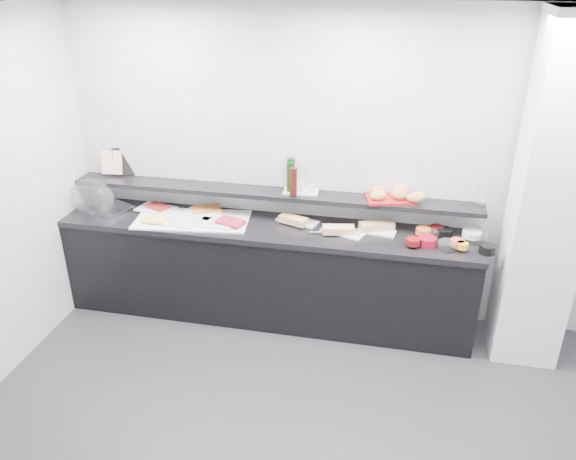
% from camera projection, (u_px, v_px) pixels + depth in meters
% --- Properties ---
extents(back_wall, '(5.00, 0.02, 2.70)m').
position_uv_depth(back_wall, '(353.00, 170.00, 4.76)').
color(back_wall, silver).
rests_on(back_wall, ground).
extents(ceiling, '(5.00, 5.00, 0.00)m').
position_uv_depth(ceiling, '(320.00, 26.00, 2.41)').
color(ceiling, white).
rests_on(ceiling, back_wall).
extents(column, '(0.50, 0.50, 2.70)m').
position_uv_depth(column, '(550.00, 200.00, 4.17)').
color(column, white).
rests_on(column, ground).
extents(buffet_cabinet, '(3.60, 0.60, 0.85)m').
position_uv_depth(buffet_cabinet, '(267.00, 273.00, 5.03)').
color(buffet_cabinet, black).
rests_on(buffet_cabinet, ground).
extents(counter_top, '(3.62, 0.62, 0.05)m').
position_uv_depth(counter_top, '(266.00, 228.00, 4.83)').
color(counter_top, black).
rests_on(counter_top, buffet_cabinet).
extents(wall_shelf, '(3.60, 0.25, 0.04)m').
position_uv_depth(wall_shelf, '(270.00, 193.00, 4.88)').
color(wall_shelf, black).
rests_on(wall_shelf, back_wall).
extents(cloche_base, '(0.53, 0.45, 0.04)m').
position_uv_depth(cloche_base, '(106.00, 207.00, 5.13)').
color(cloche_base, '#A9AAB0').
rests_on(cloche_base, counter_top).
extents(cloche_dome, '(0.50, 0.38, 0.34)m').
position_uv_depth(cloche_dome, '(92.00, 197.00, 5.08)').
color(cloche_dome, silver).
rests_on(cloche_dome, cloche_base).
extents(linen_runner, '(1.04, 0.59, 0.01)m').
position_uv_depth(linen_runner, '(192.00, 220.00, 4.91)').
color(linen_runner, white).
rests_on(linen_runner, counter_top).
extents(platter_meat_a, '(0.37, 0.29, 0.01)m').
position_uv_depth(platter_meat_a, '(156.00, 209.00, 5.09)').
color(platter_meat_a, white).
rests_on(platter_meat_a, linen_runner).
extents(food_meat_a, '(0.24, 0.20, 0.02)m').
position_uv_depth(food_meat_a, '(158.00, 206.00, 5.09)').
color(food_meat_a, maroon).
rests_on(food_meat_a, platter_meat_a).
extents(platter_salmon, '(0.37, 0.31, 0.01)m').
position_uv_depth(platter_salmon, '(200.00, 213.00, 5.00)').
color(platter_salmon, white).
rests_on(platter_salmon, linen_runner).
extents(food_salmon, '(0.29, 0.25, 0.02)m').
position_uv_depth(food_salmon, '(207.00, 209.00, 5.05)').
color(food_salmon, '#CB6929').
rests_on(food_salmon, platter_salmon).
extents(platter_cheese, '(0.33, 0.25, 0.01)m').
position_uv_depth(platter_cheese, '(179.00, 222.00, 4.83)').
color(platter_cheese, white).
rests_on(platter_cheese, linen_runner).
extents(food_cheese, '(0.21, 0.14, 0.02)m').
position_uv_depth(food_cheese, '(155.00, 219.00, 4.84)').
color(food_cheese, '#FFF663').
rests_on(food_cheese, platter_cheese).
extents(platter_meat_b, '(0.32, 0.22, 0.01)m').
position_uv_depth(platter_meat_b, '(216.00, 224.00, 4.81)').
color(platter_meat_b, white).
rests_on(platter_meat_b, linen_runner).
extents(food_meat_b, '(0.26, 0.21, 0.02)m').
position_uv_depth(food_meat_b, '(230.00, 222.00, 4.80)').
color(food_meat_b, maroon).
rests_on(food_meat_b, platter_meat_b).
extents(sandwich_plate_left, '(0.39, 0.26, 0.01)m').
position_uv_depth(sandwich_plate_left, '(298.00, 221.00, 4.89)').
color(sandwich_plate_left, white).
rests_on(sandwich_plate_left, counter_top).
extents(sandwich_food_left, '(0.27, 0.17, 0.06)m').
position_uv_depth(sandwich_food_left, '(293.00, 220.00, 4.82)').
color(sandwich_food_left, tan).
rests_on(sandwich_food_left, sandwich_plate_left).
extents(tongs_left, '(0.15, 0.07, 0.01)m').
position_uv_depth(tongs_left, '(290.00, 222.00, 4.85)').
color(tongs_left, '#A9ACB0').
rests_on(tongs_left, sandwich_plate_left).
extents(sandwich_plate_mid, '(0.39, 0.27, 0.01)m').
position_uv_depth(sandwich_plate_mid, '(343.00, 232.00, 4.69)').
color(sandwich_plate_mid, silver).
rests_on(sandwich_plate_mid, counter_top).
extents(sandwich_food_mid, '(0.28, 0.15, 0.06)m').
position_uv_depth(sandwich_food_mid, '(338.00, 230.00, 4.65)').
color(sandwich_food_mid, '#DFAB75').
rests_on(sandwich_food_mid, sandwich_plate_mid).
extents(tongs_mid, '(0.16, 0.04, 0.01)m').
position_uv_depth(tongs_mid, '(319.00, 232.00, 4.66)').
color(tongs_mid, silver).
rests_on(tongs_mid, sandwich_plate_mid).
extents(sandwich_plate_right, '(0.33, 0.18, 0.01)m').
position_uv_depth(sandwich_plate_right, '(377.00, 232.00, 4.70)').
color(sandwich_plate_right, white).
rests_on(sandwich_plate_right, counter_top).
extents(sandwich_food_right, '(0.31, 0.22, 0.06)m').
position_uv_depth(sandwich_food_right, '(377.00, 226.00, 4.72)').
color(sandwich_food_right, tan).
rests_on(sandwich_food_right, sandwich_plate_right).
extents(tongs_right, '(0.15, 0.06, 0.01)m').
position_uv_depth(tongs_right, '(358.00, 229.00, 4.72)').
color(tongs_right, silver).
rests_on(tongs_right, sandwich_plate_right).
extents(bowl_glass_fruit, '(0.19, 0.19, 0.07)m').
position_uv_depth(bowl_glass_fruit, '(429.00, 233.00, 4.61)').
color(bowl_glass_fruit, white).
rests_on(bowl_glass_fruit, counter_top).
extents(fill_glass_fruit, '(0.15, 0.15, 0.05)m').
position_uv_depth(fill_glass_fruit, '(423.00, 231.00, 4.61)').
color(fill_glass_fruit, orange).
rests_on(fill_glass_fruit, bowl_glass_fruit).
extents(bowl_black_jam, '(0.16, 0.16, 0.07)m').
position_uv_depth(bowl_black_jam, '(444.00, 233.00, 4.62)').
color(bowl_black_jam, black).
rests_on(bowl_black_jam, counter_top).
extents(fill_black_jam, '(0.13, 0.13, 0.05)m').
position_uv_depth(fill_black_jam, '(436.00, 229.00, 4.65)').
color(fill_black_jam, '#560C0C').
rests_on(fill_black_jam, bowl_black_jam).
extents(bowl_glass_cream, '(0.18, 0.18, 0.07)m').
position_uv_depth(bowl_glass_cream, '(478.00, 238.00, 4.53)').
color(bowl_glass_cream, white).
rests_on(bowl_glass_cream, counter_top).
extents(fill_glass_cream, '(0.20, 0.20, 0.05)m').
position_uv_depth(fill_glass_cream, '(472.00, 234.00, 4.57)').
color(fill_glass_cream, white).
rests_on(fill_glass_cream, bowl_glass_cream).
extents(bowl_red_jam, '(0.19, 0.19, 0.07)m').
position_uv_depth(bowl_red_jam, '(428.00, 242.00, 4.47)').
color(bowl_red_jam, maroon).
rests_on(bowl_red_jam, counter_top).
extents(fill_red_jam, '(0.15, 0.15, 0.05)m').
position_uv_depth(fill_red_jam, '(413.00, 242.00, 4.44)').
color(fill_red_jam, '#620E0E').
rests_on(fill_red_jam, bowl_red_jam).
extents(bowl_glass_salmon, '(0.18, 0.18, 0.07)m').
position_uv_depth(bowl_glass_salmon, '(448.00, 246.00, 4.41)').
color(bowl_glass_salmon, white).
rests_on(bowl_glass_salmon, counter_top).
extents(fill_glass_salmon, '(0.13, 0.13, 0.05)m').
position_uv_depth(fill_glass_salmon, '(458.00, 243.00, 4.43)').
color(fill_glass_salmon, '#E45337').
rests_on(fill_glass_salmon, bowl_glass_salmon).
extents(bowl_black_fruit, '(0.14, 0.14, 0.07)m').
position_uv_depth(bowl_black_fruit, '(488.00, 249.00, 4.36)').
color(bowl_black_fruit, black).
rests_on(bowl_black_fruit, counter_top).
extents(fill_black_fruit, '(0.11, 0.11, 0.05)m').
position_uv_depth(fill_black_fruit, '(462.00, 246.00, 4.38)').
color(fill_black_fruit, orange).
rests_on(fill_black_fruit, bowl_black_fruit).
extents(framed_print, '(0.22, 0.15, 0.26)m').
position_uv_depth(framed_print, '(125.00, 161.00, 5.19)').
color(framed_print, black).
rests_on(framed_print, wall_shelf).
extents(print_art, '(0.20, 0.07, 0.22)m').
position_uv_depth(print_art, '(112.00, 162.00, 5.16)').
color(print_art, beige).
rests_on(print_art, framed_print).
extents(condiment_tray, '(0.31, 0.21, 0.01)m').
position_uv_depth(condiment_tray, '(301.00, 191.00, 4.85)').
color(condiment_tray, silver).
rests_on(condiment_tray, wall_shelf).
extents(bottle_green_a, '(0.08, 0.08, 0.26)m').
position_uv_depth(bottle_green_a, '(290.00, 177.00, 4.79)').
color(bottle_green_a, black).
rests_on(bottle_green_a, condiment_tray).
extents(bottle_brown, '(0.07, 0.07, 0.24)m').
position_uv_depth(bottle_brown, '(293.00, 181.00, 4.71)').
color(bottle_brown, '#321209').
rests_on(bottle_brown, condiment_tray).
extents(bottle_green_b, '(0.09, 0.09, 0.28)m').
position_uv_depth(bottle_green_b, '(291.00, 174.00, 4.83)').
color(bottle_green_b, '#0E3611').
rests_on(bottle_green_b, condiment_tray).
extents(bottle_hot, '(0.06, 0.06, 0.18)m').
position_uv_depth(bottle_hot, '(292.00, 182.00, 4.78)').
color(bottle_hot, red).
rests_on(bottle_hot, condiment_tray).
extents(shaker_salt, '(0.03, 0.03, 0.07)m').
position_uv_depth(shaker_salt, '(302.00, 188.00, 4.81)').
color(shaker_salt, silver).
rests_on(shaker_salt, condiment_tray).
extents(shaker_pepper, '(0.03, 0.03, 0.07)m').
position_uv_depth(shaker_pepper, '(313.00, 188.00, 4.81)').
color(shaker_pepper, white).
rests_on(shaker_pepper, condiment_tray).
extents(bread_tray, '(0.45, 0.36, 0.02)m').
position_uv_depth(bread_tray, '(390.00, 198.00, 4.70)').
color(bread_tray, '#AC1219').
rests_on(bread_tray, wall_shelf).
extents(bread_roll_nw, '(0.14, 0.09, 0.08)m').
position_uv_depth(bread_roll_nw, '(378.00, 191.00, 4.72)').
color(bread_roll_nw, '#C47B4A').
rests_on(bread_roll_nw, bread_tray).
extents(bread_roll_n, '(0.16, 0.13, 0.08)m').
position_uv_depth(bread_roll_n, '(400.00, 190.00, 4.73)').
color(bread_roll_n, gold).
rests_on(bread_roll_n, bread_tray).
extents(bread_roll_ne, '(0.16, 0.13, 0.08)m').
position_uv_depth(bread_roll_ne, '(403.00, 191.00, 4.70)').
color(bread_roll_ne, '#CC7F4E').
rests_on(bread_roll_ne, bread_tray).
extents(bread_roll_sw, '(0.16, 0.13, 0.08)m').
position_uv_depth(bread_roll_sw, '(378.00, 195.00, 4.62)').
color(bread_roll_sw, gold).
rests_on(bread_roll_sw, bread_tray).
extents(bread_roll_s, '(0.14, 0.11, 0.08)m').
position_uv_depth(bread_roll_s, '(413.00, 198.00, 4.58)').
color(bread_roll_s, '#BA8047').
rests_on(bread_roll_s, bread_tray).
extents(bread_roll_se, '(0.15, 0.11, 0.08)m').
position_uv_depth(bread_roll_se, '(416.00, 197.00, 4.59)').
color(bread_roll_se, '#D7AD52').
rests_on(bread_roll_se, bread_tray).
extents(bread_roll_midw, '(0.13, 0.09, 0.08)m').
position_uv_depth(bread_roll_midw, '(399.00, 195.00, 4.63)').
color(bread_roll_midw, '#B87B46').
rests_on(bread_roll_midw, bread_tray).
extents(bread_roll_mide, '(0.14, 0.11, 0.08)m').
position_uv_depth(bread_roll_mide, '(419.00, 196.00, 4.60)').
color(bread_roll_mide, tan).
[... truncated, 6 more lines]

